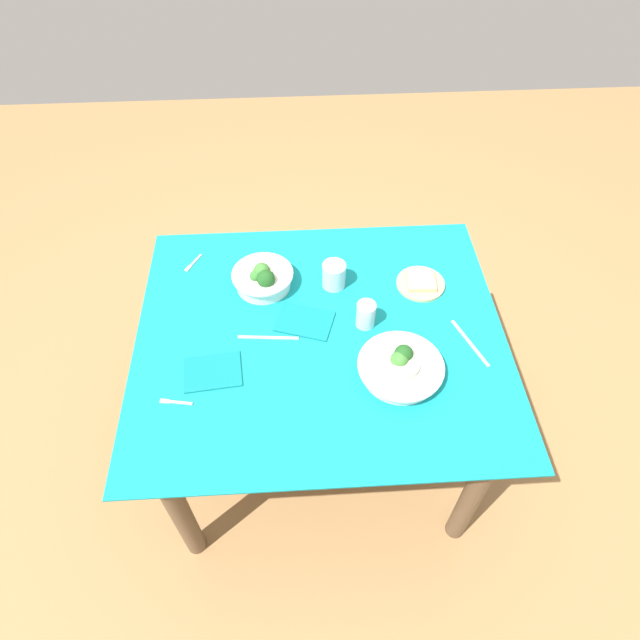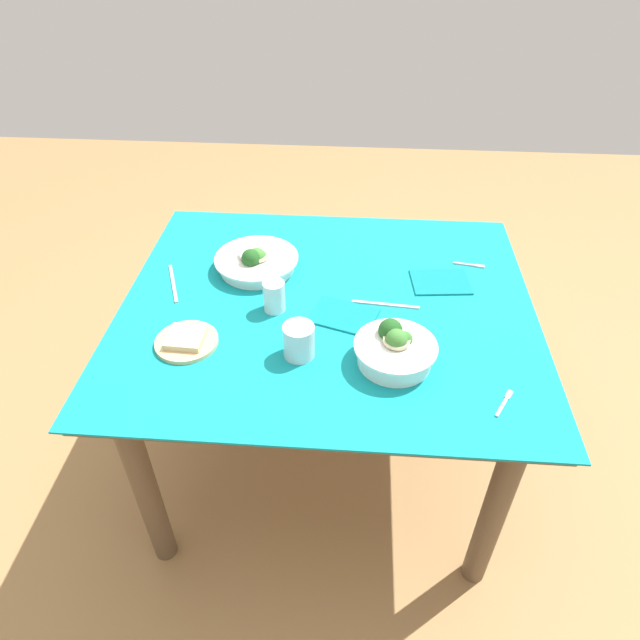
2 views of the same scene
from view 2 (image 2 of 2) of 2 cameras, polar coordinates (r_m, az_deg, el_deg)
ground_plane at (r=2.17m, az=0.58°, el=-13.73°), size 6.00×6.00×0.00m
dining_table at (r=1.72m, az=0.71°, el=-1.27°), size 1.22×1.06×0.73m
broccoli_bowl_far at (r=1.45m, az=7.69°, el=-3.03°), size 0.22×0.22×0.10m
broccoli_bowl_near at (r=1.79m, az=-6.56°, el=5.98°), size 0.27×0.27×0.09m
bread_side_plate at (r=1.55m, az=-13.55°, el=-2.05°), size 0.17×0.17×0.03m
water_glass_center at (r=1.45m, az=-2.18°, el=-2.15°), size 0.08×0.08×0.09m
water_glass_side at (r=1.60m, az=-4.73°, el=2.46°), size 0.06×0.06×0.09m
fork_by_far_bowl at (r=1.87m, az=15.20°, el=5.48°), size 0.10×0.03×0.00m
fork_by_near_bowl at (r=1.43m, az=18.42°, el=-7.99°), size 0.06×0.09×0.00m
table_knife_left at (r=1.79m, az=-14.83°, el=3.68°), size 0.08×0.20×0.00m
table_knife_right at (r=1.65m, az=6.74°, el=1.60°), size 0.20×0.03×0.00m
napkin_folded_upper at (r=1.77m, az=12.26°, el=3.84°), size 0.19×0.15×0.01m
napkin_folded_lower at (r=1.60m, az=2.42°, el=0.46°), size 0.22×0.18×0.01m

